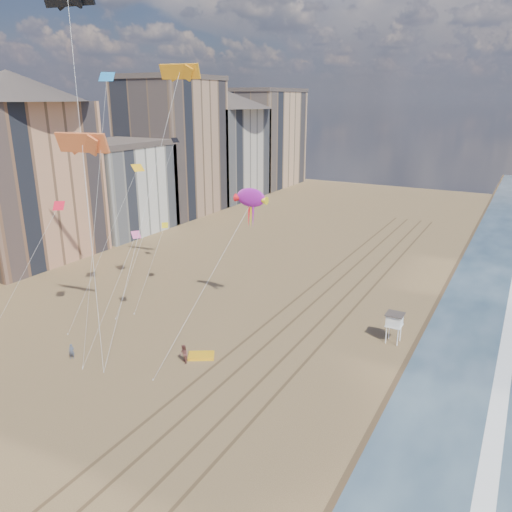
{
  "coord_description": "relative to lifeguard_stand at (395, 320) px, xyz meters",
  "views": [
    {
      "loc": [
        22.76,
        -15.34,
        24.53
      ],
      "look_at": [
        -0.04,
        26.0,
        9.5
      ],
      "focal_mm": 35.0,
      "sensor_mm": 36.0,
      "label": 1
    }
  ],
  "objects": [
    {
      "name": "wet_sand",
      "position": [
        6.45,
        7.05,
        -2.5
      ],
      "size": [
        260.0,
        260.0,
        0.0
      ],
      "primitive_type": "plane",
      "color": "#42301E",
      "rests_on": "ground"
    },
    {
      "name": "foam",
      "position": [
        10.65,
        7.05,
        -2.49
      ],
      "size": [
        260.0,
        260.0,
        0.0
      ],
      "primitive_type": "plane",
      "color": "white",
      "rests_on": "ground"
    },
    {
      "name": "tracks",
      "position": [
        -10.0,
        -2.95,
        -2.49
      ],
      "size": [
        7.68,
        120.0,
        0.01
      ],
      "color": "brown",
      "rests_on": "ground"
    },
    {
      "name": "buildings",
      "position": [
        -58.28,
        32.64,
        11.05
      ],
      "size": [
        34.72,
        131.35,
        29.0
      ],
      "color": "#C6B284",
      "rests_on": "ground"
    },
    {
      "name": "lifeguard_stand",
      "position": [
        0.0,
        0.0,
        0.0
      ],
      "size": [
        1.79,
        1.79,
        3.24
      ],
      "color": "white",
      "rests_on": "ground"
    },
    {
      "name": "grounded_kite",
      "position": [
        -15.8,
        -12.37,
        -2.35
      ],
      "size": [
        2.98,
        2.67,
        0.29
      ],
      "primitive_type": "cube",
      "rotation": [
        0.0,
        0.0,
        0.54
      ],
      "color": "#FFB015",
      "rests_on": "ground"
    },
    {
      "name": "show_kite",
      "position": [
        -15.92,
        -2.1,
        11.7
      ],
      "size": [
        3.94,
        8.43,
        20.85
      ],
      "color": "#A419A5",
      "rests_on": "ground"
    },
    {
      "name": "kite_flyer_a",
      "position": [
        -26.77,
        -18.73,
        -1.72
      ],
      "size": [
        0.67,
        0.64,
        1.55
      ],
      "primitive_type": "imported",
      "rotation": [
        0.0,
        0.0,
        0.66
      ],
      "color": "#4F5565",
      "rests_on": "ground"
    },
    {
      "name": "kite_flyer_b",
      "position": [
        -16.57,
        -14.15,
        -1.54
      ],
      "size": [
        1.18,
        1.14,
        1.92
      ],
      "primitive_type": "imported",
      "rotation": [
        0.0,
        0.0,
        -0.64
      ],
      "color": "brown",
      "rests_on": "ground"
    },
    {
      "name": "parafoils",
      "position": [
        -27.11,
        -10.0,
        24.62
      ],
      "size": [
        8.51,
        16.89,
        14.6
      ],
      "color": "black",
      "rests_on": "ground"
    },
    {
      "name": "small_kites",
      "position": [
        -27.72,
        -8.18,
        15.09
      ],
      "size": [
        8.86,
        18.23,
        17.69
      ],
      "color": "#FFB315",
      "rests_on": "ground"
    }
  ]
}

